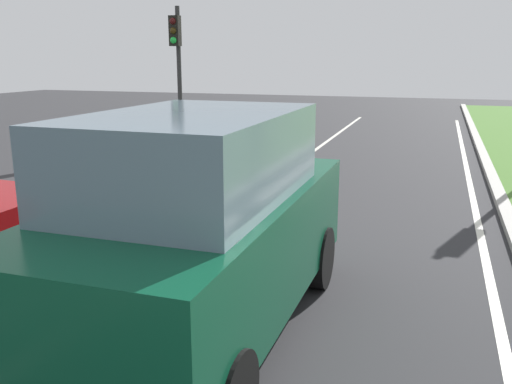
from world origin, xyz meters
name	(u,v)px	position (x,y,z in m)	size (l,w,h in m)	color
ground_plane	(285,199)	(0.00, 14.00, 0.00)	(60.00, 60.00, 0.00)	#2D2D30
lane_line_center	(252,196)	(-0.70, 14.00, 0.00)	(0.12, 32.00, 0.01)	silver
lane_line_right_edge	(476,214)	(3.60, 14.00, 0.00)	(0.12, 32.00, 0.01)	silver
curb_right	(506,213)	(4.10, 14.00, 0.06)	(0.24, 48.00, 0.12)	#9E9B93
car_suv_ahead	(200,225)	(0.68, 8.36, 1.17)	(2.00, 4.51, 2.28)	#0C472D
traffic_light_overhead_left	(177,53)	(-5.03, 19.54, 2.88)	(0.32, 0.50, 4.29)	#2D2D2D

